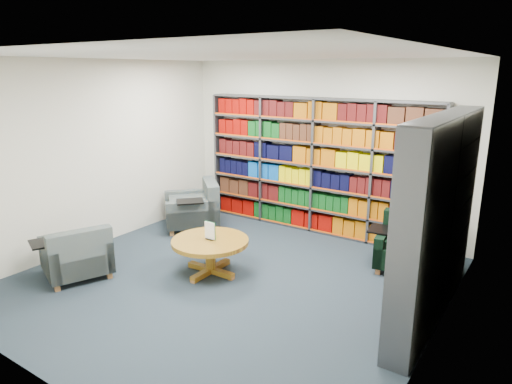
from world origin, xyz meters
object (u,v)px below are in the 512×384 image
Objects in this scene: chair_green_right at (409,247)px; chair_teal_front at (77,257)px; coffee_table at (210,246)px; chair_teal_left at (196,209)px.

chair_green_right reaches higher than chair_teal_front.
coffee_table is at bearing -141.69° from chair_green_right.
chair_teal_left is at bearing 136.59° from coffee_table.
chair_green_right is at bearing 5.76° from chair_teal_left.
chair_teal_left is at bearing -174.24° from chair_green_right.
chair_teal_left is 2.39m from chair_teal_front.
chair_teal_left reaches higher than chair_green_right.
chair_teal_left is at bearing 91.06° from chair_teal_front.
chair_teal_left is 1.21× the size of coffee_table.
chair_green_right is 4.43m from chair_teal_front.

